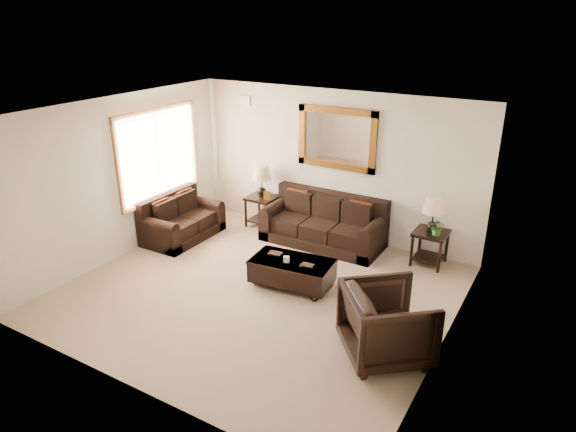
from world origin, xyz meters
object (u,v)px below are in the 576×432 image
Objects in this scene: sofa at (324,226)px; coffee_table at (292,270)px; end_table_right at (432,221)px; armchair at (387,320)px; end_table_left at (262,187)px; loveseat at (180,222)px.

sofa reaches higher than coffee_table.
armchair is (0.25, -2.70, -0.27)m from end_table_right.
end_table_right is 2.45m from coffee_table.
armchair is (2.14, -2.58, 0.18)m from sofa.
coffee_table is at bearing -80.16° from sofa.
end_table_right is at bearing 41.70° from coffee_table.
coffee_table is (-1.61, -1.78, -0.51)m from end_table_right.
sofa is 2.17× the size of armchair.
end_table_right reaches higher than coffee_table.
end_table_right is 1.18× the size of armchair.
sofa is 1.49m from end_table_left.
loveseat is at bearing 163.02° from coffee_table.
sofa reaches higher than loveseat.
sofa is 1.80× the size of end_table_left.
sofa is at bearing -64.66° from loveseat.
loveseat reaches higher than coffee_table.
end_table_left is (-1.41, 0.11, 0.46)m from sofa.
armchair reaches higher than sofa.
armchair is at bearing -84.80° from end_table_right.
loveseat is 1.47× the size of armchair.
end_table_left is at bearing -179.88° from end_table_right.
coffee_table is (0.29, -1.65, -0.06)m from sofa.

